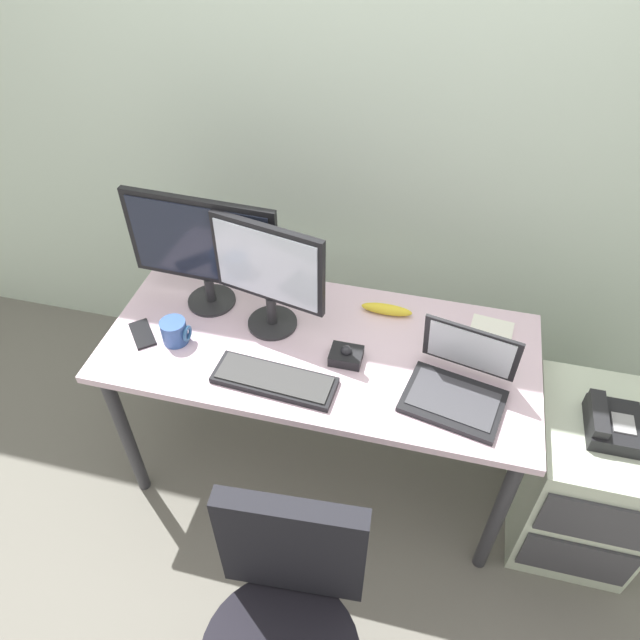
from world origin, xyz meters
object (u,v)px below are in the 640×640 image
object	(u,v)px
keyboard	(274,380)
coffee_mug	(175,332)
trackball_mouse	(346,355)
banana	(387,309)
file_cabinet	(582,478)
desk_phone	(612,424)
monitor_side	(268,272)
paper_notepad	(490,338)
monitor_main	(203,247)
laptop	(459,382)
cell_phone	(142,334)

from	to	relation	value
keyboard	coffee_mug	xyz separation A→B (m)	(-0.39, 0.10, 0.03)
trackball_mouse	banana	distance (m)	0.28
file_cabinet	coffee_mug	distance (m)	1.58
desk_phone	keyboard	size ratio (longest dim) A/B	0.48
monitor_side	trackball_mouse	distance (m)	0.39
paper_notepad	coffee_mug	bearing A→B (deg)	-165.86
trackball_mouse	file_cabinet	bearing A→B (deg)	1.50
desk_phone	monitor_main	xyz separation A→B (m)	(-1.45, 0.16, 0.35)
desk_phone	monitor_main	bearing A→B (deg)	173.56
coffee_mug	laptop	bearing A→B (deg)	-0.18
file_cabinet	laptop	size ratio (longest dim) A/B	1.74
coffee_mug	banana	world-z (taller)	coffee_mug
monitor_main	trackball_mouse	xyz separation A→B (m)	(0.56, -0.17, -0.24)
trackball_mouse	keyboard	bearing A→B (deg)	-143.27
desk_phone	coffee_mug	bearing A→B (deg)	-177.72
desk_phone	cell_phone	distance (m)	1.63
file_cabinet	banana	world-z (taller)	banana
coffee_mug	cell_phone	world-z (taller)	coffee_mug
desk_phone	coffee_mug	distance (m)	1.50
file_cabinet	monitor_side	world-z (taller)	monitor_side
desk_phone	monitor_main	size ratio (longest dim) A/B	0.36
laptop	coffee_mug	xyz separation A→B (m)	(-0.98, 0.00, -0.01)
monitor_main	cell_phone	size ratio (longest dim) A/B	3.95
monitor_side	coffee_mug	xyz separation A→B (m)	(-0.30, -0.16, -0.20)
desk_phone	laptop	world-z (taller)	laptop
monitor_side	keyboard	bearing A→B (deg)	-71.39
desk_phone	keyboard	bearing A→B (deg)	-171.60
monitor_side	banana	bearing A→B (deg)	21.70
coffee_mug	monitor_main	bearing A→B (deg)	78.83
keyboard	laptop	xyz separation A→B (m)	(0.59, 0.10, 0.04)
trackball_mouse	coffee_mug	size ratio (longest dim) A/B	1.09
desk_phone	monitor_side	xyz separation A→B (m)	(-1.19, 0.10, 0.33)
paper_notepad	monitor_side	bearing A→B (deg)	-171.91
monitor_main	trackball_mouse	distance (m)	0.63
file_cabinet	banana	xyz separation A→B (m)	(-0.81, 0.24, 0.46)
desk_phone	cell_phone	size ratio (longest dim) A/B	1.41
monitor_main	keyboard	bearing A→B (deg)	-43.10
keyboard	laptop	size ratio (longest dim) A/B	1.16
monitor_main	laptop	world-z (taller)	monitor_main
coffee_mug	trackball_mouse	bearing A→B (deg)	4.98
desk_phone	monitor_side	world-z (taller)	monitor_side
laptop	keyboard	bearing A→B (deg)	-170.36
monitor_side	trackball_mouse	xyz separation A→B (m)	(0.30, -0.11, -0.22)
keyboard	banana	world-z (taller)	banana
file_cabinet	cell_phone	bearing A→B (deg)	-177.26
desk_phone	trackball_mouse	distance (m)	0.90
trackball_mouse	cell_phone	world-z (taller)	trackball_mouse
cell_phone	laptop	bearing A→B (deg)	-40.03
coffee_mug	paper_notepad	bearing A→B (deg)	14.14
trackball_mouse	banana	bearing A→B (deg)	69.91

